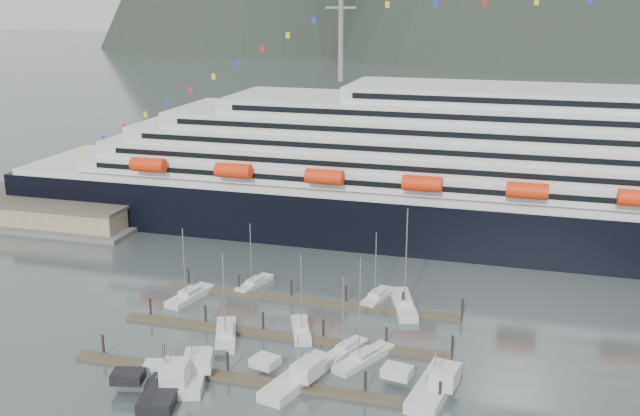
# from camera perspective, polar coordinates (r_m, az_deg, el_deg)

# --- Properties ---
(ground) EXTENTS (1600.00, 1600.00, 0.00)m
(ground) POSITION_cam_1_polar(r_m,az_deg,el_deg) (103.74, -0.92, -10.85)
(ground) COLOR #495456
(ground) RESTS_ON ground
(cruise_ship) EXTENTS (210.00, 30.40, 50.30)m
(cruise_ship) POSITION_cam_1_polar(r_m,az_deg,el_deg) (147.57, 16.73, 1.68)
(cruise_ship) COLOR black
(cruise_ship) RESTS_ON ground
(warehouse) EXTENTS (46.00, 20.00, 5.80)m
(warehouse) POSITION_cam_1_polar(r_m,az_deg,el_deg) (169.88, -20.37, -0.24)
(warehouse) COLOR #595956
(warehouse) RESTS_ON ground
(dock_near) EXTENTS (48.18, 2.28, 3.20)m
(dock_near) POSITION_cam_1_polar(r_m,az_deg,el_deg) (96.78, -5.55, -12.83)
(dock_near) COLOR #463A2D
(dock_near) RESTS_ON ground
(dock_mid) EXTENTS (48.18, 2.28, 3.20)m
(dock_mid) POSITION_cam_1_polar(r_m,az_deg,el_deg) (107.59, -2.98, -9.65)
(dock_mid) COLOR #463A2D
(dock_mid) RESTS_ON ground
(dock_far) EXTENTS (48.18, 2.28, 3.20)m
(dock_far) POSITION_cam_1_polar(r_m,az_deg,el_deg) (118.84, -0.93, -7.05)
(dock_far) COLOR #463A2D
(dock_far) RESTS_ON ground
(sailboat_a) EXTENTS (4.62, 9.96, 12.52)m
(sailboat_a) POSITION_cam_1_polar(r_m,az_deg,el_deg) (121.80, -9.90, -6.65)
(sailboat_a) COLOR silver
(sailboat_a) RESTS_ON ground
(sailboat_b) EXTENTS (6.39, 10.76, 13.50)m
(sailboat_b) POSITION_cam_1_polar(r_m,az_deg,el_deg) (107.90, -7.19, -9.62)
(sailboat_b) COLOR silver
(sailboat_b) RESTS_ON ground
(sailboat_c) EXTENTS (5.53, 9.13, 12.64)m
(sailboat_c) POSITION_cam_1_polar(r_m,az_deg,el_deg) (108.65, -1.45, -9.31)
(sailboat_c) COLOR silver
(sailboat_c) RESTS_ON ground
(sailboat_d) EXTENTS (6.72, 10.45, 15.28)m
(sailboat_d) POSITION_cam_1_polar(r_m,az_deg,el_deg) (101.04, 3.36, -11.38)
(sailboat_d) COLOR silver
(sailboat_d) RESTS_ON ground
(sailboat_e) EXTENTS (4.05, 8.93, 11.52)m
(sailboat_e) POSITION_cam_1_polar(r_m,az_deg,el_deg) (125.46, -5.01, -5.79)
(sailboat_e) COLOR silver
(sailboat_e) RESTS_ON ground
(sailboat_f) EXTENTS (4.04, 8.76, 11.97)m
(sailboat_f) POSITION_cam_1_polar(r_m,az_deg,el_deg) (119.98, 4.37, -6.82)
(sailboat_f) COLOR silver
(sailboat_f) RESTS_ON ground
(sailboat_g) EXTENTS (6.52, 12.28, 16.84)m
(sailboat_g) POSITION_cam_1_polar(r_m,az_deg,el_deg) (117.59, 6.37, -7.34)
(sailboat_g) COLOR silver
(sailboat_g) RESTS_ON ground
(sailboat_h) EXTENTS (4.69, 7.96, 11.57)m
(sailboat_h) POSITION_cam_1_polar(r_m,az_deg,el_deg) (103.25, 1.98, -10.75)
(sailboat_h) COLOR silver
(sailboat_h) RESTS_ON ground
(trawler_a) EXTENTS (9.64, 12.42, 6.56)m
(trawler_a) POSITION_cam_1_polar(r_m,az_deg,el_deg) (98.42, -9.75, -12.11)
(trawler_a) COLOR silver
(trawler_a) RESTS_ON ground
(trawler_b) EXTENTS (9.99, 12.84, 8.01)m
(trawler_b) POSITION_cam_1_polar(r_m,az_deg,el_deg) (95.85, -11.76, -12.96)
(trawler_b) COLOR black
(trawler_b) RESTS_ON ground
(trawler_c) EXTENTS (10.15, 13.69, 6.75)m
(trawler_c) POSITION_cam_1_polar(r_m,az_deg,el_deg) (95.93, -1.75, -12.65)
(trawler_c) COLOR silver
(trawler_c) RESTS_ON ground
(trawler_d) EXTENTS (9.72, 13.06, 7.55)m
(trawler_d) POSITION_cam_1_polar(r_m,az_deg,el_deg) (94.72, 8.61, -13.19)
(trawler_d) COLOR silver
(trawler_d) RESTS_ON ground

